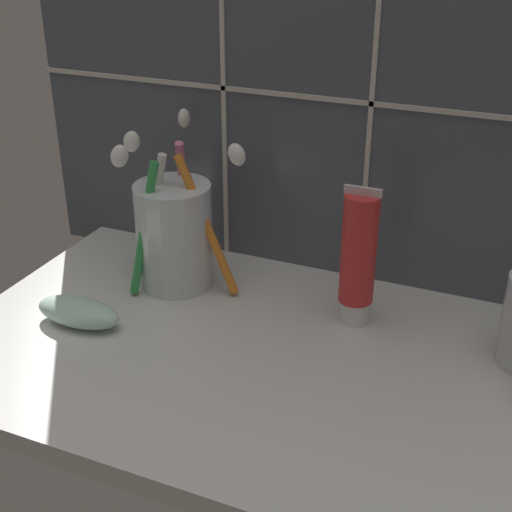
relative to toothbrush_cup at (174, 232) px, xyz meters
The scene contains 5 objects.
sink_counter 19.55cm from the toothbrush_cup, 27.79° to the right, with size 63.82×35.83×2.00cm, color silver.
tile_wall_backsplash 27.45cm from the toothbrush_cup, 30.81° to the left, with size 73.82×1.72×55.83cm.
toothbrush_cup is the anchor object (origin of this frame).
toothpaste_tube 19.79cm from the toothbrush_cup, ahead, with size 3.51×3.34×14.02cm.
soap_bar 12.90cm from the toothbrush_cup, 112.88° to the right, with size 8.97×4.01×2.58cm, color silver.
Camera 1 is at (18.16, -50.06, 39.37)cm, focal length 50.00 mm.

